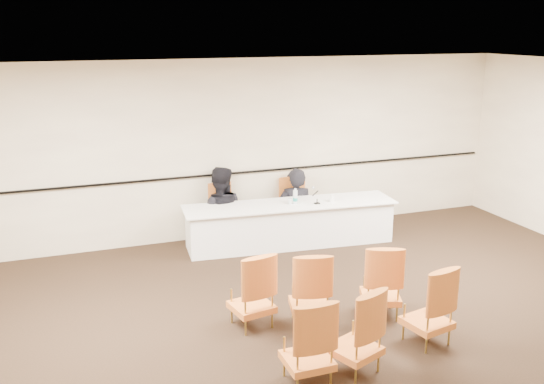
% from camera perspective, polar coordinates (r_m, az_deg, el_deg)
% --- Properties ---
extents(floor, '(10.00, 10.00, 0.00)m').
position_cam_1_polar(floor, '(7.18, 6.27, -13.87)').
color(floor, black).
rests_on(floor, ground).
extents(ceiling, '(10.00, 10.00, 0.00)m').
position_cam_1_polar(ceiling, '(6.30, 7.07, 10.72)').
color(ceiling, white).
rests_on(ceiling, ground).
extents(wall_back, '(10.00, 0.04, 3.00)m').
position_cam_1_polar(wall_back, '(10.20, -3.57, 4.03)').
color(wall_back, beige).
rests_on(wall_back, ground).
extents(wall_rail, '(9.80, 0.04, 0.03)m').
position_cam_1_polar(wall_rail, '(10.25, -3.47, 1.80)').
color(wall_rail, black).
rests_on(wall_rail, wall_back).
extents(panel_table, '(3.55, 1.13, 0.70)m').
position_cam_1_polar(panel_table, '(9.99, 1.71, -3.03)').
color(panel_table, white).
rests_on(panel_table, ground).
extents(panelist_main, '(0.71, 0.56, 1.72)m').
position_cam_1_polar(panelist_main, '(10.55, 2.20, -2.29)').
color(panelist_main, black).
rests_on(panelist_main, ground).
extents(panelist_main_chair, '(0.54, 0.54, 0.95)m').
position_cam_1_polar(panelist_main_chair, '(10.50, 2.21, -1.38)').
color(panelist_main_chair, '#DB5827').
rests_on(panelist_main_chair, ground).
extents(panelist_second, '(1.01, 0.90, 1.74)m').
position_cam_1_polar(panelist_second, '(10.23, -4.91, -2.37)').
color(panelist_second, black).
rests_on(panelist_second, ground).
extents(panelist_second_chair, '(0.54, 0.54, 0.95)m').
position_cam_1_polar(panelist_second_chair, '(10.20, -4.92, -1.93)').
color(panelist_second_chair, '#DB5827').
rests_on(panelist_second_chair, ground).
extents(papers, '(0.33, 0.26, 0.00)m').
position_cam_1_polar(papers, '(9.90, 4.02, -1.10)').
color(papers, white).
rests_on(papers, panel_table).
extents(microphone, '(0.10, 0.20, 0.27)m').
position_cam_1_polar(microphone, '(9.85, 4.27, -0.38)').
color(microphone, black).
rests_on(microphone, panel_table).
extents(water_bottle, '(0.08, 0.08, 0.26)m').
position_cam_1_polar(water_bottle, '(9.85, 2.20, -0.39)').
color(water_bottle, '#18857C').
rests_on(water_bottle, panel_table).
extents(drinking_glass, '(0.08, 0.08, 0.10)m').
position_cam_1_polar(drinking_glass, '(9.84, 1.71, -0.88)').
color(drinking_glass, silver).
rests_on(drinking_glass, panel_table).
extents(coffee_cup, '(0.09, 0.09, 0.12)m').
position_cam_1_polar(coffee_cup, '(10.01, 5.66, -0.59)').
color(coffee_cup, white).
rests_on(coffee_cup, panel_table).
extents(aud_chair_front_left, '(0.58, 0.58, 0.95)m').
position_cam_1_polar(aud_chair_front_left, '(7.29, -1.95, -9.13)').
color(aud_chair_front_left, '#DB5827').
rests_on(aud_chair_front_left, ground).
extents(aud_chair_front_mid, '(0.61, 0.61, 0.95)m').
position_cam_1_polar(aud_chair_front_mid, '(7.34, 3.59, -9.00)').
color(aud_chair_front_mid, '#DB5827').
rests_on(aud_chair_front_mid, ground).
extents(aud_chair_front_right, '(0.65, 0.65, 0.95)m').
position_cam_1_polar(aud_chair_front_right, '(7.67, 10.24, -8.11)').
color(aud_chair_front_right, '#DB5827').
rests_on(aud_chair_front_right, ground).
extents(aud_chair_back_left, '(0.50, 0.50, 0.95)m').
position_cam_1_polar(aud_chair_back_left, '(6.22, 3.37, -13.73)').
color(aud_chair_back_left, '#DB5827').
rests_on(aud_chair_back_left, ground).
extents(aud_chair_back_mid, '(0.65, 0.65, 0.95)m').
position_cam_1_polar(aud_chair_back_mid, '(6.45, 7.83, -12.73)').
color(aud_chair_back_mid, '#DB5827').
rests_on(aud_chair_back_mid, ground).
extents(aud_chair_back_right, '(0.59, 0.59, 0.95)m').
position_cam_1_polar(aud_chair_back_right, '(7.15, 14.48, -10.18)').
color(aud_chair_back_right, '#DB5827').
rests_on(aud_chair_back_right, ground).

